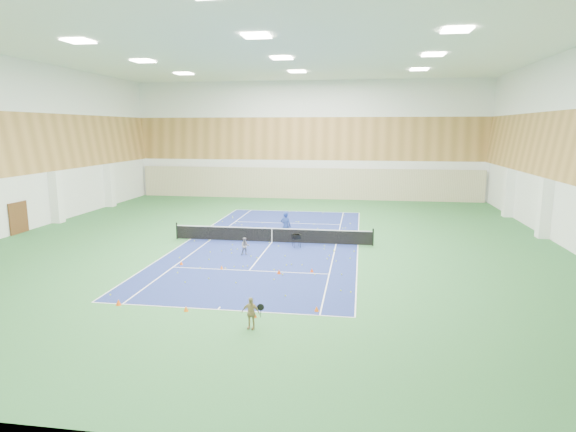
{
  "coord_description": "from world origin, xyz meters",
  "views": [
    {
      "loc": [
        5.57,
        -29.63,
        7.19
      ],
      "look_at": [
        1.26,
        -1.39,
        2.0
      ],
      "focal_mm": 30.0,
      "sensor_mm": 36.0,
      "label": 1
    }
  ],
  "objects_px": {
    "child_court": "(245,246)",
    "ball_cart": "(296,241)",
    "child_apron": "(251,313)",
    "tennis_net": "(272,234)",
    "coach": "(286,226)"
  },
  "relations": [
    {
      "from": "child_court",
      "to": "ball_cart",
      "type": "bearing_deg",
      "value": 24.41
    },
    {
      "from": "child_apron",
      "to": "ball_cart",
      "type": "relative_size",
      "value": 1.46
    },
    {
      "from": "tennis_net",
      "to": "child_apron",
      "type": "xyz_separation_m",
      "value": [
        1.73,
        -13.47,
        0.04
      ]
    },
    {
      "from": "child_apron",
      "to": "ball_cart",
      "type": "height_order",
      "value": "child_apron"
    },
    {
      "from": "tennis_net",
      "to": "ball_cart",
      "type": "height_order",
      "value": "tennis_net"
    },
    {
      "from": "coach",
      "to": "child_court",
      "type": "xyz_separation_m",
      "value": [
        -1.76,
        -3.91,
        -0.46
      ]
    },
    {
      "from": "child_court",
      "to": "child_apron",
      "type": "distance_m",
      "value": 10.51
    },
    {
      "from": "child_apron",
      "to": "coach",
      "type": "bearing_deg",
      "value": 100.07
    },
    {
      "from": "coach",
      "to": "ball_cart",
      "type": "distance_m",
      "value": 2.0
    },
    {
      "from": "coach",
      "to": "tennis_net",
      "type": "bearing_deg",
      "value": 48.42
    },
    {
      "from": "ball_cart",
      "to": "coach",
      "type": "bearing_deg",
      "value": 97.39
    },
    {
      "from": "child_court",
      "to": "child_apron",
      "type": "bearing_deg",
      "value": -90.39
    },
    {
      "from": "coach",
      "to": "ball_cart",
      "type": "xyz_separation_m",
      "value": [
        0.93,
        -1.67,
        -0.56
      ]
    },
    {
      "from": "tennis_net",
      "to": "child_court",
      "type": "relative_size",
      "value": 12.54
    },
    {
      "from": "child_apron",
      "to": "ball_cart",
      "type": "distance_m",
      "value": 12.39
    }
  ]
}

